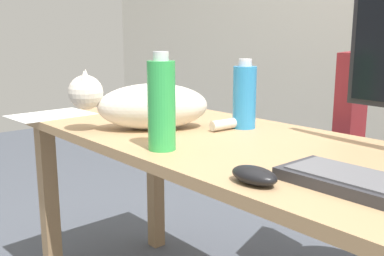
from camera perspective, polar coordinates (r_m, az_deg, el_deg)
The scene contains 7 objects.
desk at distance 1.31m, azimuth 5.66°, elevation -5.75°, with size 1.66×0.65×0.71m.
office_chair at distance 1.79m, azimuth 23.76°, elevation -8.37°, with size 0.50×0.48×0.96m.
cat at distance 1.43m, azimuth -6.04°, elevation 3.03°, with size 0.37×0.52×0.20m.
computer_mouse at distance 0.91m, azimuth 8.13°, elevation -6.14°, with size 0.11×0.06×0.04m, color black.
paper_sheet at distance 1.79m, azimuth -17.96°, elevation 1.64°, with size 0.21×0.30×0.00m, color white.
water_bottle at distance 1.16m, azimuth -4.00°, elevation 3.07°, with size 0.07×0.07×0.26m.
spray_bottle at distance 1.45m, azimuth 6.87°, elevation 4.14°, with size 0.08×0.08×0.23m.
Camera 1 is at (0.86, -0.91, 1.00)m, focal length 40.81 mm.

